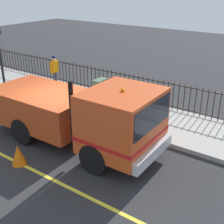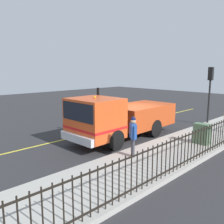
{
  "view_description": "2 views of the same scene",
  "coord_description": "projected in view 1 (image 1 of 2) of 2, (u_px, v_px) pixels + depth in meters",
  "views": [
    {
      "loc": [
        -7.07,
        -7.34,
        5.36
      ],
      "look_at": [
        0.4,
        -2.07,
        1.35
      ],
      "focal_mm": 48.15,
      "sensor_mm": 36.0,
      "label": 1
    },
    {
      "loc": [
        8.56,
        -10.18,
        3.72
      ],
      "look_at": [
        0.46,
        -2.17,
        1.69
      ],
      "focal_mm": 39.01,
      "sensor_mm": 36.0,
      "label": 2
    }
  ],
  "objects": [
    {
      "name": "utility_cabinet",
      "position": [
        100.0,
        89.0,
        14.15
      ],
      "size": [
        0.72,
        0.42,
        0.98
      ],
      "primitive_type": "cube",
      "color": "#4C6B4C",
      "rests_on": "sidewalk_slab"
    },
    {
      "name": "lane_marking",
      "position": [
        15.0,
        161.0,
        9.72
      ],
      "size": [
        0.12,
        22.29,
        0.01
      ],
      "primitive_type": "cube",
      "color": "yellow",
      "rests_on": "ground"
    },
    {
      "name": "ground_plane",
      "position": [
        61.0,
        135.0,
        11.32
      ],
      "size": [
        54.48,
        54.48,
        0.0
      ],
      "primitive_type": "plane",
      "color": "#2B2B2D",
      "rests_on": "ground"
    },
    {
      "name": "traffic_cone",
      "position": [
        18.0,
        155.0,
        9.43
      ],
      "size": [
        0.47,
        0.47,
        0.67
      ],
      "primitive_type": "cone",
      "color": "orange",
      "rests_on": "ground"
    },
    {
      "name": "iron_fence",
      "position": [
        124.0,
        85.0,
        14.26
      ],
      "size": [
        0.04,
        21.08,
        1.25
      ],
      "color": "black",
      "rests_on": "sidewalk_slab"
    },
    {
      "name": "worker_standing",
      "position": [
        160.0,
        103.0,
        11.11
      ],
      "size": [
        0.52,
        0.45,
        1.68
      ],
      "rotation": [
        0.0,
        0.0,
        2.5
      ],
      "color": "#264C99",
      "rests_on": "sidewalk_slab"
    },
    {
      "name": "sidewalk_slab",
      "position": [
        108.0,
        108.0,
        13.56
      ],
      "size": [
        2.98,
        24.76,
        0.16
      ],
      "primitive_type": "cube",
      "color": "#A3A099",
      "rests_on": "ground"
    },
    {
      "name": "pedestrian_distant",
      "position": [
        54.0,
        68.0,
        15.69
      ],
      "size": [
        0.61,
        0.27,
        1.66
      ],
      "rotation": [
        0.0,
        0.0,
        0.14
      ],
      "color": "orange",
      "rests_on": "sidewalk_slab"
    },
    {
      "name": "work_truck",
      "position": [
        83.0,
        113.0,
        10.08
      ],
      "size": [
        2.45,
        6.65,
        2.74
      ],
      "rotation": [
        0.0,
        0.0,
        3.16
      ],
      "color": "#D84C1E",
      "rests_on": "ground"
    }
  ]
}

